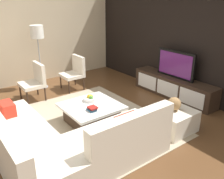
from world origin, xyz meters
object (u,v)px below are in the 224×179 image
coffee_table (92,113)px  television (176,64)px  floor_lamp (37,36)px  book_stack (92,109)px  accent_chair_far (75,71)px  accent_chair_near (35,79)px  media_console (173,87)px  ottoman (173,120)px  decorative_ball (174,104)px  sectional_couch (58,141)px  fruit_bowl (90,99)px

coffee_table → television: bearing=87.5°
television → floor_lamp: (-2.55, -2.29, 0.56)m
coffee_table → book_stack: (0.22, -0.12, 0.22)m
coffee_table → accent_chair_far: bearing=159.8°
coffee_table → accent_chair_near: 1.86m
media_console → ottoman: size_ratio=3.16×
accent_chair_far → decorative_ball: 3.00m
television → accent_chair_near: size_ratio=1.19×
sectional_couch → floor_lamp: 3.41m
floor_lamp → fruit_bowl: bearing=2.4°
coffee_table → floor_lamp: (-2.45, 0.00, 1.18)m
media_console → sectional_couch: size_ratio=0.89×
accent_chair_near → decorative_ball: size_ratio=3.56×
accent_chair_near → accent_chair_far: bearing=103.5°
ottoman → decorative_ball: (0.00, 0.00, 0.32)m
floor_lamp → decorative_ball: bearing=16.4°
television → fruit_bowl: (-0.28, -2.20, -0.39)m
ottoman → coffee_table: bearing=-136.8°
accent_chair_near → decorative_ball: accent_chair_near is taller
accent_chair_near → decorative_ball: 3.26m
media_console → book_stack: media_console is taller
accent_chair_near → accent_chair_far: size_ratio=1.00×
ottoman → accent_chair_near: bearing=-153.4°
television → coffee_table: (-0.10, -2.30, -0.62)m
coffee_table → decorative_ball: size_ratio=4.22×
accent_chair_near → ottoman: accent_chair_near is taller
ottoman → fruit_bowl: (-1.30, -0.95, 0.23)m
sectional_couch → fruit_bowl: sectional_couch is taller
decorative_ball → book_stack: (-0.90, -1.17, -0.10)m
accent_chair_near → fruit_bowl: (1.61, 0.51, -0.06)m
coffee_table → decorative_ball: bearing=43.2°
accent_chair_near → book_stack: 2.03m
television → book_stack: bearing=-87.2°
accent_chair_near → fruit_bowl: size_ratio=3.11×
sectional_couch → ottoman: 2.11m
television → decorative_ball: (1.02, -1.25, -0.30)m
media_console → decorative_ball: decorative_ball is taller
floor_lamp → accent_chair_far: (0.59, 0.68, -0.90)m
decorative_ball → book_stack: size_ratio=1.35×
coffee_table → accent_chair_near: (-1.79, -0.41, 0.29)m
ottoman → book_stack: 1.49m
floor_lamp → book_stack: floor_lamp is taller
television → sectional_couch: bearing=-81.0°
ottoman → fruit_bowl: size_ratio=2.50×
media_console → fruit_bowl: size_ratio=7.90×
fruit_bowl → decorative_ball: decorative_ball is taller
accent_chair_far → media_console: bearing=47.0°
fruit_bowl → accent_chair_far: (-1.68, 0.59, 0.06)m
accent_chair_near → fruit_bowl: accent_chair_near is taller
decorative_ball → book_stack: 1.48m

